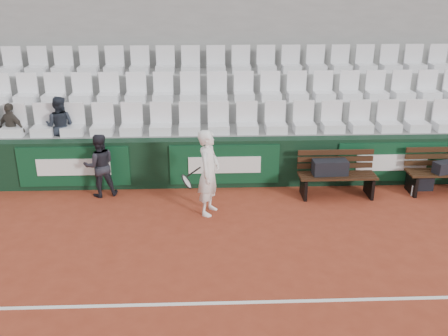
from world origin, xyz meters
TOP-DOWN VIEW (x-y plane):
  - ground at (0.00, 0.00)m, footprint 80.00×80.00m
  - court_baseline at (0.00, 0.00)m, footprint 18.00×0.06m
  - back_barrier at (0.07, 3.99)m, footprint 18.00×0.34m
  - grandstand_tier_front at (0.00, 4.62)m, footprint 18.00×0.95m
  - grandstand_tier_mid at (0.00, 5.58)m, footprint 18.00×0.95m
  - grandstand_tier_back at (0.00, 6.53)m, footprint 18.00×0.95m
  - grandstand_rear_wall at (0.00, 7.15)m, footprint 18.00×0.30m
  - seat_row_front at (0.00, 4.45)m, footprint 11.90×0.44m
  - seat_row_mid at (0.00, 5.40)m, footprint 11.90×0.44m
  - seat_row_back at (0.00, 6.35)m, footprint 11.90×0.44m
  - bench_left at (1.98, 3.36)m, footprint 1.50×0.56m
  - bench_right at (4.16, 3.44)m, footprint 1.50×0.56m
  - sports_bag_left at (1.83, 3.40)m, footprint 0.68×0.32m
  - sports_bag_right at (4.12, 3.39)m, footprint 0.54×0.38m
  - sports_bag_ground at (3.77, 3.65)m, footprint 0.47×0.28m
  - water_bottle_near at (1.36, 3.44)m, footprint 0.07×0.07m
  - water_bottle_far at (3.50, 3.31)m, footprint 0.06×0.06m
  - tennis_player at (-0.53, 2.73)m, footprint 0.77×0.67m
  - ball_kid at (-2.64, 3.59)m, footprint 0.72×0.63m
  - spectator_b at (-4.55, 4.50)m, footprint 0.70×0.52m
  - spectator_c at (-3.57, 4.50)m, footprint 0.66×0.54m

SIDE VIEW (x-z plane):
  - ground at x=0.00m, z-range 0.00..0.00m
  - court_baseline at x=0.00m, z-range 0.00..0.01m
  - water_bottle_far at x=3.50m, z-range 0.00..0.22m
  - water_bottle_near at x=1.36m, z-range 0.00..0.26m
  - sports_bag_ground at x=3.77m, z-range 0.00..0.28m
  - bench_left at x=1.98m, z-range 0.00..0.45m
  - bench_right at x=4.16m, z-range 0.00..0.45m
  - grandstand_tier_front at x=0.00m, z-range 0.00..1.00m
  - back_barrier at x=0.07m, z-range 0.00..1.00m
  - sports_bag_right at x=4.12m, z-range 0.45..0.68m
  - sports_bag_left at x=1.83m, z-range 0.45..0.74m
  - ball_kid at x=-2.64m, z-range 0.00..1.26m
  - grandstand_tier_mid at x=0.00m, z-range 0.00..1.45m
  - tennis_player at x=-0.53m, z-range 0.00..1.58m
  - grandstand_tier_back at x=0.00m, z-range 0.00..1.90m
  - seat_row_front at x=0.00m, z-range 1.00..1.63m
  - spectator_b at x=-4.55m, z-range 1.00..2.11m
  - spectator_c at x=-3.57m, z-range 1.00..2.24m
  - seat_row_mid at x=0.00m, z-range 1.45..2.08m
  - grandstand_rear_wall at x=0.00m, z-range 0.00..4.40m
  - seat_row_back at x=0.00m, z-range 1.90..2.53m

